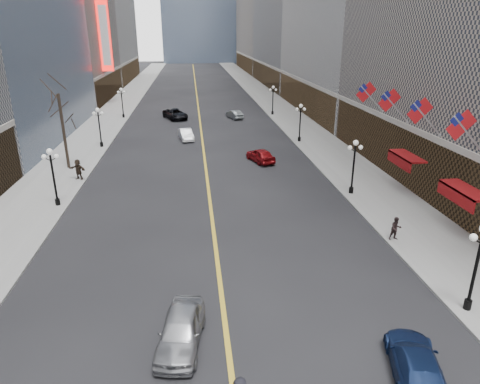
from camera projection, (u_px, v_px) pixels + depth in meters
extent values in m
cube|color=gray|center=(281.00, 110.00, 73.14)|extent=(6.00, 230.00, 0.15)
cube|color=gray|center=(113.00, 114.00, 70.22)|extent=(6.00, 230.00, 0.15)
cube|color=gold|center=(198.00, 103.00, 81.00)|extent=(0.25, 200.00, 0.02)
cube|color=#4C3D32|center=(437.00, 166.00, 34.60)|extent=(2.80, 41.00, 5.00)
cube|color=#4C3D32|center=(310.00, 97.00, 70.85)|extent=(2.80, 35.00, 5.00)
cube|color=#4C3D32|center=(270.00, 75.00, 106.17)|extent=(2.80, 39.00, 5.00)
cube|color=#4C3D32|center=(247.00, 63.00, 146.13)|extent=(2.80, 45.00, 5.00)
cube|color=#4C3D32|center=(103.00, 86.00, 84.66)|extent=(2.80, 29.00, 5.00)
cube|color=#4C3D32|center=(127.00, 71.00, 116.26)|extent=(2.80, 37.00, 5.00)
cylinder|color=black|center=(468.00, 304.00, 20.75)|extent=(0.36, 0.36, 0.50)
cylinder|color=black|center=(475.00, 273.00, 20.13)|extent=(0.16, 0.16, 4.00)
sphere|color=white|center=(473.00, 237.00, 19.41)|extent=(0.36, 0.36, 0.36)
cylinder|color=black|center=(351.00, 190.00, 35.62)|extent=(0.36, 0.36, 0.50)
cylinder|color=black|center=(353.00, 170.00, 35.00)|extent=(0.16, 0.16, 4.00)
sphere|color=white|center=(356.00, 143.00, 34.19)|extent=(0.44, 0.44, 0.44)
sphere|color=white|center=(350.00, 148.00, 34.28)|extent=(0.36, 0.36, 0.36)
sphere|color=white|center=(361.00, 147.00, 34.38)|extent=(0.36, 0.36, 0.36)
cylinder|color=black|center=(299.00, 139.00, 52.35)|extent=(0.36, 0.36, 0.50)
cylinder|color=black|center=(300.00, 125.00, 51.73)|extent=(0.16, 0.16, 4.00)
sphere|color=white|center=(301.00, 106.00, 50.92)|extent=(0.44, 0.44, 0.44)
sphere|color=white|center=(297.00, 109.00, 51.01)|extent=(0.36, 0.36, 0.36)
sphere|color=white|center=(304.00, 109.00, 51.10)|extent=(0.36, 0.36, 0.36)
cylinder|color=black|center=(272.00, 113.00, 69.08)|extent=(0.36, 0.36, 0.50)
cylinder|color=black|center=(273.00, 102.00, 68.46)|extent=(0.16, 0.16, 4.00)
sphere|color=white|center=(273.00, 87.00, 67.65)|extent=(0.44, 0.44, 0.44)
sphere|color=white|center=(270.00, 90.00, 67.74)|extent=(0.36, 0.36, 0.36)
sphere|color=white|center=(276.00, 90.00, 67.83)|extent=(0.36, 0.36, 0.36)
cylinder|color=black|center=(58.00, 202.00, 33.15)|extent=(0.36, 0.36, 0.50)
cylinder|color=black|center=(54.00, 181.00, 32.54)|extent=(0.16, 0.16, 4.00)
sphere|color=white|center=(49.00, 151.00, 31.72)|extent=(0.44, 0.44, 0.44)
sphere|color=white|center=(44.00, 157.00, 31.82)|extent=(0.36, 0.36, 0.36)
sphere|color=white|center=(56.00, 156.00, 31.91)|extent=(0.36, 0.36, 0.36)
cylinder|color=black|center=(102.00, 144.00, 49.88)|extent=(0.36, 0.36, 0.50)
cylinder|color=black|center=(100.00, 130.00, 49.26)|extent=(0.16, 0.16, 4.00)
sphere|color=white|center=(97.00, 110.00, 48.45)|extent=(0.44, 0.44, 0.44)
sphere|color=white|center=(94.00, 113.00, 48.54)|extent=(0.36, 0.36, 0.36)
sphere|color=white|center=(102.00, 113.00, 48.64)|extent=(0.36, 0.36, 0.36)
cylinder|color=black|center=(123.00, 116.00, 66.61)|extent=(0.36, 0.36, 0.50)
cylinder|color=black|center=(122.00, 105.00, 65.99)|extent=(0.16, 0.16, 4.00)
sphere|color=white|center=(121.00, 89.00, 65.18)|extent=(0.44, 0.44, 0.44)
sphere|color=white|center=(118.00, 92.00, 65.27)|extent=(0.36, 0.36, 0.36)
sphere|color=white|center=(124.00, 92.00, 65.37)|extent=(0.36, 0.36, 0.36)
cylinder|color=#B2B2B7|center=(469.00, 135.00, 26.34)|extent=(2.49, 0.12, 2.49)
cube|color=red|center=(461.00, 125.00, 26.04)|extent=(1.94, 0.04, 1.94)
cube|color=navy|center=(457.00, 120.00, 25.88)|extent=(0.88, 0.06, 0.88)
cylinder|color=#B2B2B7|center=(427.00, 120.00, 30.98)|extent=(2.49, 0.12, 2.49)
cube|color=red|center=(420.00, 111.00, 30.68)|extent=(1.94, 0.04, 1.94)
cube|color=navy|center=(416.00, 106.00, 30.52)|extent=(0.88, 0.06, 0.88)
cylinder|color=#B2B2B7|center=(396.00, 108.00, 35.63)|extent=(2.49, 0.12, 2.49)
cube|color=red|center=(390.00, 100.00, 35.33)|extent=(1.94, 0.04, 1.94)
cube|color=navy|center=(386.00, 96.00, 35.17)|extent=(0.88, 0.06, 0.88)
cylinder|color=#B2B2B7|center=(372.00, 99.00, 40.28)|extent=(2.49, 0.12, 2.49)
cube|color=red|center=(366.00, 92.00, 39.98)|extent=(1.94, 0.04, 1.94)
cube|color=navy|center=(363.00, 88.00, 39.82)|extent=(0.88, 0.06, 0.88)
cube|color=maroon|center=(466.00, 190.00, 27.66)|extent=(1.40, 4.00, 0.15)
cube|color=maroon|center=(455.00, 196.00, 27.74)|extent=(0.10, 4.00, 0.90)
cube|color=maroon|center=(407.00, 156.00, 35.10)|extent=(1.40, 4.00, 0.15)
cube|color=maroon|center=(399.00, 161.00, 35.17)|extent=(0.10, 4.00, 0.90)
cube|color=red|center=(105.00, 36.00, 75.09)|extent=(2.00, 0.50, 12.00)
cube|color=white|center=(105.00, 36.00, 75.10)|extent=(1.40, 0.55, 10.00)
cylinder|color=#2D231C|center=(64.00, 132.00, 41.09)|extent=(0.28, 0.28, 7.20)
imported|color=#929398|center=(181.00, 330.00, 18.44)|extent=(2.45, 4.65, 1.51)
imported|color=silver|center=(186.00, 135.00, 53.41)|extent=(2.09, 4.30, 1.36)
imported|color=black|center=(175.00, 114.00, 66.00)|extent=(4.46, 6.14, 1.55)
imported|color=navy|center=(416.00, 363.00, 16.72)|extent=(2.96, 4.87, 1.32)
imported|color=maroon|center=(260.00, 155.00, 44.42)|extent=(2.92, 4.51, 1.43)
imported|color=#535A5C|center=(234.00, 114.00, 66.32)|extent=(2.56, 4.20, 1.31)
imported|color=black|center=(396.00, 229.00, 27.46)|extent=(0.79, 0.47, 1.56)
imported|color=black|center=(78.00, 169.00, 38.65)|extent=(1.78, 1.22, 1.88)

